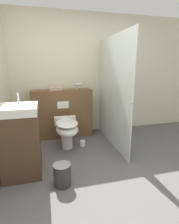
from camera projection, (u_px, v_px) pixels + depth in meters
The scene contains 10 objects.
ground_plane at pixel (104, 183), 2.24m from camera, with size 12.00×12.00×0.00m, color #565451.
wall_back at pixel (76, 76), 3.72m from camera, with size 8.00×0.06×2.50m.
partition_panel at pixel (63, 113), 3.62m from camera, with size 1.20×0.32×0.99m.
shower_glass at pixel (113, 93), 3.16m from camera, with size 0.04×1.55×1.96m.
toilet at pixel (67, 130), 3.07m from camera, with size 0.39×0.64×0.54m.
sink_vanity at pixel (21, 141), 2.32m from camera, with size 0.49×0.50×1.11m.
hair_drier at pixel (79, 85), 3.55m from camera, with size 0.15×0.06×0.13m.
folded_towel at pixel (56, 88), 3.44m from camera, with size 0.25×0.17×0.06m.
spare_toilet_roll at pixel (82, 143), 3.26m from camera, with size 0.10×0.10×0.10m.
waste_bin at pixel (62, 175), 2.17m from camera, with size 0.22×0.22×0.28m.
Camera 1 is at (-0.67, -1.83, 1.45)m, focal length 28.00 mm.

